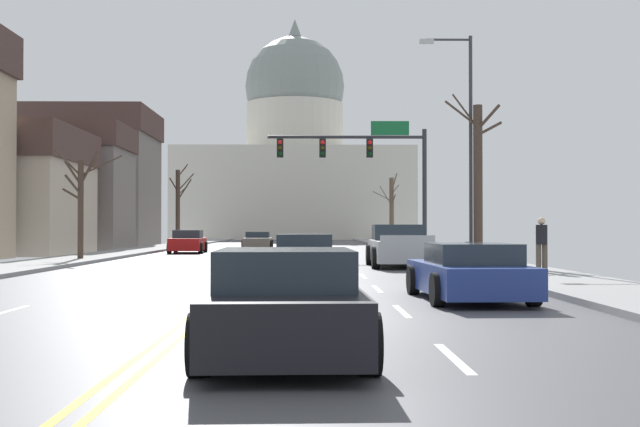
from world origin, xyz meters
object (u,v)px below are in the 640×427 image
at_px(sedan_near_00, 303,247).
at_px(sedan_near_03, 469,273).
at_px(sedan_near_04, 285,305).
at_px(sedan_oncoming_00, 188,242).
at_px(bicycle_parked, 466,255).
at_px(sedan_oncoming_01, 258,241).
at_px(pickup_truck_near_01, 400,248).
at_px(sedan_near_02, 303,258).
at_px(signal_gantry, 367,158).
at_px(pedestrian_00, 542,242).
at_px(street_lamp_right, 465,130).

distance_m(sedan_near_00, sedan_near_03, 21.04).
distance_m(sedan_near_00, sedan_near_04, 27.90).
relative_size(sedan_oncoming_00, bicycle_parked, 2.47).
bearing_deg(sedan_oncoming_01, bicycle_parked, -70.72).
bearing_deg(pickup_truck_near_01, sedan_near_02, -116.75).
distance_m(signal_gantry, sedan_near_03, 24.20).
xyz_separation_m(sedan_near_00, sedan_oncoming_01, (-3.26, 19.23, -0.01)).
relative_size(signal_gantry, sedan_oncoming_01, 1.72).
relative_size(sedan_near_02, sedan_oncoming_00, 0.98).
xyz_separation_m(signal_gantry, bicycle_parked, (2.88, -10.48, -4.43)).
bearing_deg(bicycle_parked, pedestrian_00, -78.22).
bearing_deg(sedan_oncoming_01, sedan_near_04, -86.04).
bearing_deg(street_lamp_right, sedan_near_00, 139.26).
bearing_deg(sedan_near_04, pedestrian_00, 63.99).
bearing_deg(pickup_truck_near_01, sedan_near_03, -90.61).
xyz_separation_m(sedan_near_03, pedestrian_00, (3.68, 7.67, 0.50)).
distance_m(sedan_near_02, sedan_oncoming_00, 24.74).
relative_size(street_lamp_right, pedestrian_00, 5.39).
bearing_deg(signal_gantry, sedan_oncoming_00, 144.74).
distance_m(pickup_truck_near_01, sedan_near_02, 7.98).
xyz_separation_m(street_lamp_right, pickup_truck_near_01, (-2.69, -1.06, -4.57)).
distance_m(sedan_near_02, bicycle_parked, 8.65).
relative_size(sedan_near_02, sedan_near_04, 0.99).
bearing_deg(sedan_oncoming_01, signal_gantry, -68.26).
bearing_deg(street_lamp_right, sedan_oncoming_00, 130.11).
bearing_deg(pedestrian_00, sedan_near_03, -115.65).
relative_size(sedan_oncoming_00, sedan_oncoming_01, 0.95).
distance_m(sedan_near_03, sedan_oncoming_00, 32.49).
xyz_separation_m(pickup_truck_near_01, sedan_oncoming_00, (-10.44, 16.64, -0.10)).
height_order(signal_gantry, sedan_near_00, signal_gantry).
height_order(sedan_oncoming_01, bicycle_parked, sedan_oncoming_01).
height_order(pickup_truck_near_01, sedan_oncoming_00, pickup_truck_near_01).
relative_size(signal_gantry, sedan_near_03, 1.73).
xyz_separation_m(sedan_near_00, sedan_oncoming_00, (-6.74, 10.08, 0.06)).
distance_m(sedan_oncoming_00, bicycle_parked, 21.68).
bearing_deg(signal_gantry, pedestrian_00, -75.90).
distance_m(signal_gantry, sedan_oncoming_00, 12.89).
height_order(sedan_near_00, sedan_near_03, sedan_near_00).
height_order(sedan_near_02, bicycle_parked, sedan_near_02).
relative_size(signal_gantry, sedan_near_00, 1.84).
bearing_deg(sedan_near_00, sedan_oncoming_00, 123.76).
xyz_separation_m(street_lamp_right, sedan_near_04, (-6.39, -22.40, -4.71)).
bearing_deg(pedestrian_00, pickup_truck_near_01, 118.50).
relative_size(sedan_oncoming_00, pedestrian_00, 2.66).
height_order(signal_gantry, sedan_near_03, signal_gantry).
bearing_deg(street_lamp_right, sedan_near_04, -105.93).
bearing_deg(pedestrian_00, sedan_near_00, 118.97).
xyz_separation_m(sedan_oncoming_01, bicycle_parked, (9.32, -26.64, -0.06)).
bearing_deg(sedan_near_04, sedan_oncoming_01, 93.96).
relative_size(sedan_near_04, bicycle_parked, 2.45).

